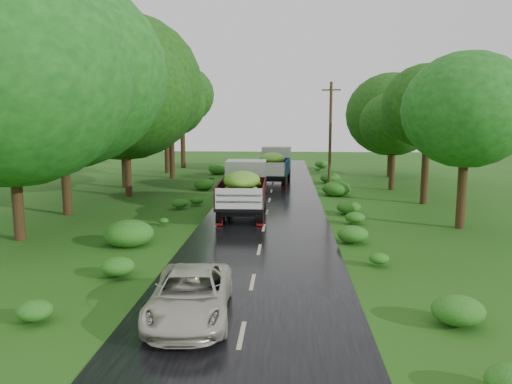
# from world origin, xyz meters

# --- Properties ---
(ground) EXTENTS (120.00, 120.00, 0.00)m
(ground) POSITION_xyz_m (0.00, 0.00, 0.00)
(ground) COLOR #1D4A10
(ground) RESTS_ON ground
(road) EXTENTS (6.50, 80.00, 0.02)m
(road) POSITION_xyz_m (0.00, 5.00, 0.01)
(road) COLOR black
(road) RESTS_ON ground
(road_lines) EXTENTS (0.12, 69.60, 0.00)m
(road_lines) POSITION_xyz_m (0.00, 6.00, 0.02)
(road_lines) COLOR #BFB78C
(road_lines) RESTS_ON road
(truck_near) EXTENTS (2.47, 6.72, 2.81)m
(truck_near) POSITION_xyz_m (-1.25, 11.30, 1.59)
(truck_near) COLOR black
(truck_near) RESTS_ON ground
(truck_far) EXTENTS (2.87, 6.88, 2.83)m
(truck_far) POSITION_xyz_m (0.09, 24.42, 1.60)
(truck_far) COLOR black
(truck_far) RESTS_ON ground
(car) EXTENTS (2.42, 4.68, 1.26)m
(car) POSITION_xyz_m (-1.46, -3.01, 0.65)
(car) COLOR #B8B5A4
(car) RESTS_ON road
(utility_pole) EXTENTS (1.37, 0.32, 7.82)m
(utility_pole) POSITION_xyz_m (4.25, 21.28, 4.03)
(utility_pole) COLOR #382616
(utility_pole) RESTS_ON ground
(trees_left) EXTENTS (6.46, 34.85, 9.78)m
(trees_left) POSITION_xyz_m (-10.38, 18.53, 7.20)
(trees_left) COLOR black
(trees_left) RESTS_ON ground
(trees_right) EXTENTS (5.06, 24.38, 7.50)m
(trees_right) POSITION_xyz_m (9.66, 19.82, 5.47)
(trees_right) COLOR black
(trees_right) RESTS_ON ground
(shrubs) EXTENTS (11.90, 44.00, 0.70)m
(shrubs) POSITION_xyz_m (0.00, 14.00, 0.35)
(shrubs) COLOR #225915
(shrubs) RESTS_ON ground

